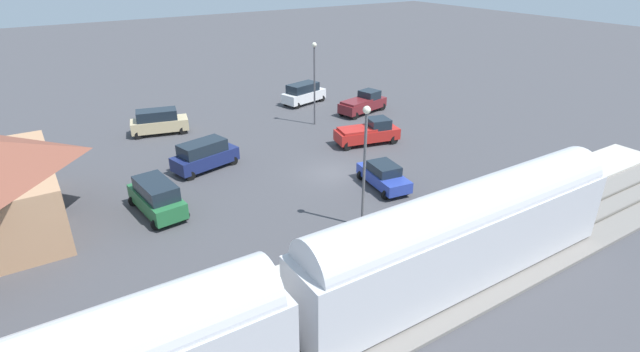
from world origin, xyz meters
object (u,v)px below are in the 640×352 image
object	(u,v)px
light_pole_lot_center	(314,74)
pickup_maroon	(363,103)
suv_tan	(159,121)
light_pole_near_platform	(365,153)
pedestrian_waiting_far	(501,193)
suv_white	(304,93)
pickup_red	(368,132)
sedan_blue	(384,175)
suv_green	(157,197)
suv_navy	(204,155)
pedestrian_on_platform	(420,214)
passenger_train	(289,303)

from	to	relation	value
light_pole_lot_center	pickup_maroon	bearing A→B (deg)	-86.03
suv_tan	light_pole_near_platform	distance (m)	23.65
suv_tan	pedestrian_waiting_far	bearing A→B (deg)	-151.37
suv_white	pickup_red	xyz separation A→B (m)	(-13.22, 1.45, -0.12)
pickup_maroon	light_pole_lot_center	size ratio (longest dim) A/B	0.75
pedestrian_waiting_far	light_pole_lot_center	distance (m)	20.88
light_pole_near_platform	pedestrian_waiting_far	bearing A→B (deg)	-110.63
pedestrian_waiting_far	sedan_blue	bearing A→B (deg)	31.34
suv_green	light_pole_lot_center	xyz separation A→B (m)	(9.30, -17.32, 3.67)
suv_navy	pedestrian_on_platform	bearing A→B (deg)	-154.76
pickup_red	suv_white	bearing A→B (deg)	-6.25
passenger_train	suv_navy	bearing A→B (deg)	-10.63
suv_green	pickup_red	bearing A→B (deg)	-82.12
suv_white	suv_tan	world-z (taller)	same
pedestrian_waiting_far	suv_tan	size ratio (longest dim) A/B	0.33
sedan_blue	suv_green	distance (m)	15.01
pedestrian_on_platform	suv_white	world-z (taller)	suv_white
pedestrian_on_platform	suv_green	bearing A→B (deg)	49.08
sedan_blue	light_pole_lot_center	bearing A→B (deg)	-12.34
passenger_train	suv_navy	size ratio (longest dim) A/B	7.17
pedestrian_waiting_far	pickup_red	size ratio (longest dim) A/B	0.30
light_pole_near_platform	pedestrian_on_platform	bearing A→B (deg)	-136.93
pickup_red	light_pole_lot_center	world-z (taller)	light_pole_lot_center
suv_white	light_pole_lot_center	bearing A→B (deg)	157.94
pickup_maroon	pickup_red	bearing A→B (deg)	145.63
passenger_train	light_pole_near_platform	distance (m)	11.19
pickup_red	light_pole_lot_center	bearing A→B (deg)	9.92
pedestrian_waiting_far	suv_tan	xyz separation A→B (m)	(25.85, 14.11, -0.13)
suv_tan	suv_navy	world-z (taller)	same
suv_white	sedan_blue	distance (m)	21.22
pedestrian_on_platform	pickup_red	xyz separation A→B (m)	(13.08, -6.36, -0.25)
sedan_blue	suv_tan	distance (m)	21.75
pedestrian_on_platform	suv_green	distance (m)	16.06
passenger_train	sedan_blue	size ratio (longest dim) A/B	7.95
light_pole_lot_center	pedestrian_waiting_far	bearing A→B (deg)	-177.33
light_pole_lot_center	light_pole_near_platform	bearing A→B (deg)	156.76
pickup_red	suv_tan	xyz separation A→B (m)	(12.04, 14.33, 0.12)
suv_green	sedan_blue	bearing A→B (deg)	-108.09
pickup_red	light_pole_near_platform	xyz separation A→B (m)	(-10.64, 8.64, 3.68)
suv_white	suv_tan	size ratio (longest dim) A/B	1.00
pickup_maroon	light_pole_near_platform	bearing A→B (deg)	142.74
suv_white	suv_navy	distance (m)	18.60
pedestrian_waiting_far	suv_green	world-z (taller)	suv_green
suv_white	suv_green	distance (m)	25.44
pickup_red	light_pole_lot_center	xyz separation A→B (m)	(6.74, 1.18, 3.79)
suv_navy	light_pole_near_platform	distance (m)	14.35
pickup_maroon	sedan_blue	distance (m)	17.04
suv_tan	light_pole_near_platform	xyz separation A→B (m)	(-22.68, -5.69, 3.56)
suv_green	light_pole_lot_center	distance (m)	20.00
pedestrian_on_platform	light_pole_lot_center	xyz separation A→B (m)	(19.82, -5.18, 3.54)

